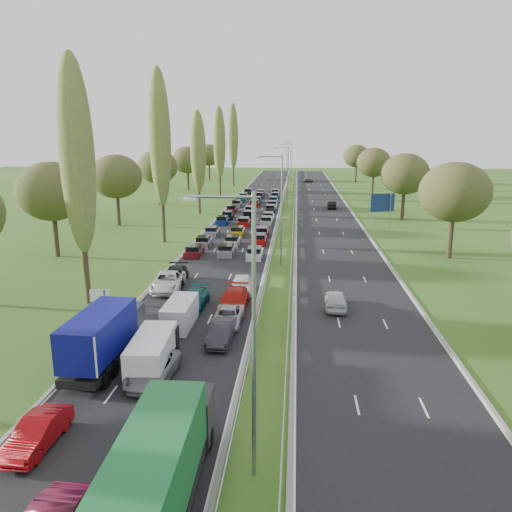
% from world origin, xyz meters
% --- Properties ---
extents(ground, '(260.00, 260.00, 0.00)m').
position_xyz_m(ground, '(4.50, 80.00, 0.00)').
color(ground, '#31551A').
rests_on(ground, ground).
extents(near_carriageway, '(10.50, 215.00, 0.04)m').
position_xyz_m(near_carriageway, '(-2.25, 82.50, 0.00)').
color(near_carriageway, black).
rests_on(near_carriageway, ground).
extents(far_carriageway, '(10.50, 215.00, 0.04)m').
position_xyz_m(far_carriageway, '(11.25, 82.50, 0.00)').
color(far_carriageway, black).
rests_on(far_carriageway, ground).
extents(central_reservation, '(2.36, 215.00, 0.32)m').
position_xyz_m(central_reservation, '(4.50, 82.50, 0.55)').
color(central_reservation, gray).
rests_on(central_reservation, ground).
extents(lamp_columns, '(0.18, 140.18, 12.00)m').
position_xyz_m(lamp_columns, '(4.50, 78.00, 6.00)').
color(lamp_columns, gray).
rests_on(lamp_columns, ground).
extents(poplar_row, '(2.80, 127.80, 22.44)m').
position_xyz_m(poplar_row, '(-11.50, 68.17, 12.39)').
color(poplar_row, '#2D2116').
rests_on(poplar_row, ground).
extents(woodland_left, '(8.00, 166.00, 11.10)m').
position_xyz_m(woodland_left, '(-22.00, 62.63, 7.68)').
color(woodland_left, '#2D2116').
rests_on(woodland_left, ground).
extents(woodland_right, '(8.00, 153.00, 11.10)m').
position_xyz_m(woodland_right, '(24.00, 66.67, 7.68)').
color(woodland_right, '#2D2116').
rests_on(woodland_right, ground).
extents(traffic_queue_fill, '(9.09, 68.37, 0.80)m').
position_xyz_m(traffic_queue_fill, '(-2.23, 77.46, 0.44)').
color(traffic_queue_fill, '#590F14').
rests_on(traffic_queue_fill, ground).
extents(near_car_1, '(1.64, 4.31, 1.40)m').
position_xyz_m(near_car_1, '(-5.60, 9.14, 0.72)').
color(near_car_1, '#AC0A0E').
rests_on(near_car_1, near_carriageway).
extents(near_car_2, '(3.05, 5.96, 1.61)m').
position_xyz_m(near_car_2, '(-5.64, 33.16, 0.82)').
color(near_car_2, silver).
rests_on(near_car_2, near_carriageway).
extents(near_car_3, '(2.51, 5.47, 1.55)m').
position_xyz_m(near_car_3, '(-5.50, 35.13, 0.79)').
color(near_car_3, black).
rests_on(near_car_3, near_carriageway).
extents(near_car_6, '(2.61, 5.10, 1.38)m').
position_xyz_m(near_car_6, '(-2.11, 15.84, 0.71)').
color(near_car_6, slate).
rests_on(near_car_6, near_carriageway).
extents(near_car_7, '(2.13, 4.89, 1.40)m').
position_xyz_m(near_car_7, '(-2.26, 28.60, 0.72)').
color(near_car_7, '#044746').
rests_on(near_car_7, near_carriageway).
extents(near_car_9, '(1.67, 4.47, 1.46)m').
position_xyz_m(near_car_9, '(1.06, 21.65, 0.75)').
color(near_car_9, black).
rests_on(near_car_9, near_carriageway).
extents(near_car_10, '(2.25, 4.71, 1.30)m').
position_xyz_m(near_car_10, '(1.07, 24.94, 0.67)').
color(near_car_10, '#B0B5BA').
rests_on(near_car_10, near_carriageway).
extents(near_car_11, '(2.28, 5.56, 1.61)m').
position_xyz_m(near_car_11, '(1.10, 28.28, 0.83)').
color(near_car_11, '#A8130A').
rests_on(near_car_11, near_carriageway).
extents(near_car_12, '(2.18, 4.62, 1.53)m').
position_xyz_m(near_car_12, '(1.30, 32.87, 0.78)').
color(near_car_12, silver).
rests_on(near_car_12, near_carriageway).
extents(far_car_0, '(2.06, 4.59, 1.53)m').
position_xyz_m(far_car_0, '(9.50, 29.30, 0.78)').
color(far_car_0, '#B7BEC1').
rests_on(far_car_0, far_carriageway).
extents(far_car_1, '(1.61, 4.48, 1.47)m').
position_xyz_m(far_car_1, '(12.96, 87.30, 0.75)').
color(far_car_1, black).
rests_on(far_car_1, far_carriageway).
extents(far_car_2, '(2.69, 5.58, 1.53)m').
position_xyz_m(far_car_2, '(9.60, 143.96, 0.79)').
color(far_car_2, slate).
rests_on(far_car_2, far_carriageway).
extents(blue_lorry, '(2.41, 8.67, 3.66)m').
position_xyz_m(blue_lorry, '(-5.60, 17.74, 1.91)').
color(blue_lorry, black).
rests_on(blue_lorry, near_carriageway).
extents(green_lorry, '(2.39, 12.88, 3.82)m').
position_xyz_m(green_lorry, '(1.24, 4.27, 2.06)').
color(green_lorry, black).
rests_on(green_lorry, near_carriageway).
extents(white_van_front, '(2.15, 5.48, 2.20)m').
position_xyz_m(white_van_front, '(-2.49, 17.33, 1.13)').
color(white_van_front, white).
rests_on(white_van_front, near_carriageway).
extents(white_van_rear, '(1.91, 4.88, 1.96)m').
position_xyz_m(white_van_rear, '(-2.46, 24.58, 1.01)').
color(white_van_rear, silver).
rests_on(white_van_rear, near_carriageway).
extents(info_sign, '(1.49, 0.40, 2.10)m').
position_xyz_m(info_sign, '(-9.40, 26.31, 1.37)').
color(info_sign, gray).
rests_on(info_sign, ground).
extents(direction_sign, '(3.83, 1.34, 5.20)m').
position_xyz_m(direction_sign, '(19.40, 67.92, 3.57)').
color(direction_sign, gray).
rests_on(direction_sign, ground).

